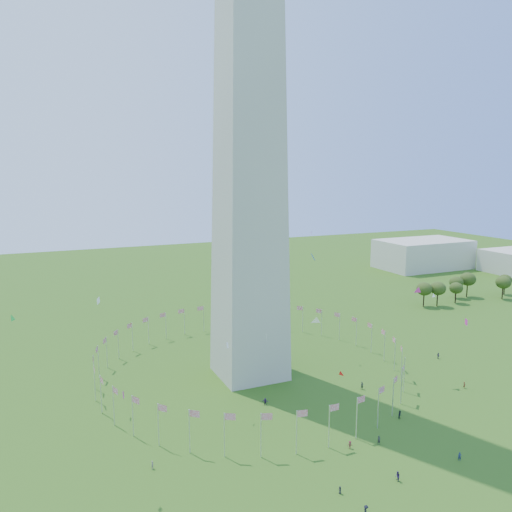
# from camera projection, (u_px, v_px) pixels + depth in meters

# --- Properties ---
(ground) EXTENTS (600.00, 600.00, 0.00)m
(ground) POSITION_uv_depth(u_px,v_px,m) (358.00, 475.00, 89.91)
(ground) COLOR #295112
(ground) RESTS_ON ground
(washington_monument) EXTENTS (16.80, 16.80, 169.00)m
(washington_monument) POSITION_uv_depth(u_px,v_px,m) (249.00, 45.00, 120.96)
(washington_monument) COLOR beige
(washington_monument) RESTS_ON ground
(flag_ring) EXTENTS (80.24, 80.24, 9.00)m
(flag_ring) POSITION_uv_depth(u_px,v_px,m) (250.00, 358.00, 134.26)
(flag_ring) COLOR silver
(flag_ring) RESTS_ON ground
(gov_building_east_a) EXTENTS (50.00, 30.00, 16.00)m
(gov_building_east_a) POSITION_uv_depth(u_px,v_px,m) (423.00, 254.00, 283.62)
(gov_building_east_a) COLOR beige
(gov_building_east_a) RESTS_ON ground
(crowd) EXTENTS (100.57, 66.20, 1.99)m
(crowd) POSITION_uv_depth(u_px,v_px,m) (387.00, 464.00, 91.91)
(crowd) COLOR #31184A
(crowd) RESTS_ON ground
(kites_aloft) EXTENTS (101.54, 73.57, 35.37)m
(kites_aloft) POSITION_uv_depth(u_px,v_px,m) (335.00, 321.00, 111.99)
(kites_aloft) COLOR white
(kites_aloft) RESTS_ON ground
(tree_line_east) EXTENTS (53.18, 15.59, 10.65)m
(tree_line_east) POSITION_uv_depth(u_px,v_px,m) (464.00, 289.00, 211.39)
(tree_line_east) COLOR #3D551C
(tree_line_east) RESTS_ON ground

